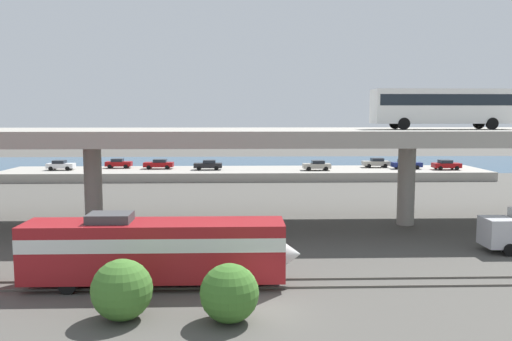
# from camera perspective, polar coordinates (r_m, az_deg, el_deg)

# --- Properties ---
(ground_plane) EXTENTS (260.00, 260.00, 0.00)m
(ground_plane) POSITION_cam_1_polar(r_m,az_deg,el_deg) (26.79, 0.51, -15.01)
(ground_plane) COLOR #4C4944
(rail_strip_near) EXTENTS (110.00, 0.12, 0.12)m
(rail_strip_near) POSITION_cam_1_polar(r_m,az_deg,el_deg) (29.85, 0.24, -12.64)
(rail_strip_near) COLOR #59544C
(rail_strip_near) RESTS_ON ground_plane
(rail_strip_far) EXTENTS (110.00, 0.12, 0.12)m
(rail_strip_far) POSITION_cam_1_polar(r_m,az_deg,el_deg) (31.23, 0.14, -11.78)
(rail_strip_far) COLOR #59544C
(rail_strip_far) RESTS_ON ground_plane
(train_locomotive) EXTENTS (15.49, 3.04, 4.18)m
(train_locomotive) POSITION_cam_1_polar(r_m,az_deg,el_deg) (30.19, -9.56, -8.29)
(train_locomotive) COLOR maroon
(train_locomotive) RESTS_ON ground_plane
(highway_overpass) EXTENTS (96.00, 12.63, 8.41)m
(highway_overpass) POSITION_cam_1_polar(r_m,az_deg,el_deg) (45.04, -0.53, 3.49)
(highway_overpass) COLOR #9E998E
(highway_overpass) RESTS_ON ground_plane
(transit_bus_on_overpass) EXTENTS (12.00, 2.68, 3.40)m
(transit_bus_on_overpass) POSITION_cam_1_polar(r_m,az_deg,el_deg) (47.63, 19.73, 6.73)
(transit_bus_on_overpass) COLOR silver
(transit_bus_on_overpass) RESTS_ON highway_overpass
(pier_parking_lot) EXTENTS (73.20, 11.26, 1.31)m
(pier_parking_lot) POSITION_cam_1_polar(r_m,az_deg,el_deg) (80.49, -1.10, -0.33)
(pier_parking_lot) COLOR #9E998E
(pier_parking_lot) RESTS_ON ground_plane
(parked_car_0) EXTENTS (4.53, 2.00, 1.50)m
(parked_car_0) POSITION_cam_1_polar(r_m,az_deg,el_deg) (82.42, -10.53, 0.72)
(parked_car_0) COLOR maroon
(parked_car_0) RESTS_ON pier_parking_lot
(parked_car_1) EXTENTS (4.17, 1.99, 1.50)m
(parked_car_1) POSITION_cam_1_polar(r_m,az_deg,el_deg) (79.45, 6.65, 0.58)
(parked_car_1) COLOR #9E998C
(parked_car_1) RESTS_ON pier_parking_lot
(parked_car_2) EXTENTS (4.01, 1.82, 1.50)m
(parked_car_2) POSITION_cam_1_polar(r_m,az_deg,el_deg) (84.97, -14.75, 0.77)
(parked_car_2) COLOR maroon
(parked_car_2) RESTS_ON pier_parking_lot
(parked_car_3) EXTENTS (4.25, 1.91, 1.50)m
(parked_car_3) POSITION_cam_1_polar(r_m,az_deg,el_deg) (79.89, -5.22, 0.62)
(parked_car_3) COLOR black
(parked_car_3) RESTS_ON pier_parking_lot
(parked_car_4) EXTENTS (4.10, 1.99, 1.50)m
(parked_car_4) POSITION_cam_1_polar(r_m,az_deg,el_deg) (84.84, 20.01, 0.60)
(parked_car_4) COLOR maroon
(parked_car_4) RESTS_ON pier_parking_lot
(parked_car_5) EXTENTS (4.01, 1.90, 1.50)m
(parked_car_5) POSITION_cam_1_polar(r_m,az_deg,el_deg) (84.53, -20.51, 0.56)
(parked_car_5) COLOR silver
(parked_car_5) RESTS_ON pier_parking_lot
(parked_car_6) EXTENTS (4.54, 1.82, 1.50)m
(parked_car_6) POSITION_cam_1_polar(r_m,az_deg,el_deg) (84.19, 16.06, 0.69)
(parked_car_6) COLOR navy
(parked_car_6) RESTS_ON pier_parking_lot
(parked_car_7) EXTENTS (4.18, 1.95, 1.50)m
(parked_car_7) POSITION_cam_1_polar(r_m,az_deg,el_deg) (85.42, 12.94, 0.85)
(parked_car_7) COLOR #9E998C
(parked_car_7) RESTS_ON pier_parking_lot
(harbor_water) EXTENTS (140.00, 36.00, 0.01)m
(harbor_water) POSITION_cam_1_polar(r_m,az_deg,el_deg) (103.43, -1.27, 0.73)
(harbor_water) COLOR #2D5170
(harbor_water) RESTS_ON ground_plane
(shrub_left) EXTENTS (2.90, 2.90, 2.90)m
(shrub_left) POSITION_cam_1_polar(r_m,az_deg,el_deg) (26.01, -14.39, -12.48)
(shrub_left) COLOR #3F712B
(shrub_left) RESTS_ON ground_plane
(shrub_right) EXTENTS (2.77, 2.77, 2.77)m
(shrub_right) POSITION_cam_1_polar(r_m,az_deg,el_deg) (25.01, -2.91, -13.20)
(shrub_right) COLOR #3C7029
(shrub_right) RESTS_ON ground_plane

